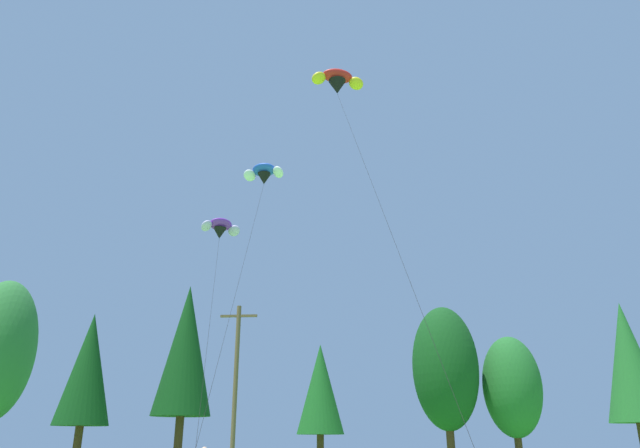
{
  "coord_description": "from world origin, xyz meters",
  "views": [
    {
      "loc": [
        -0.07,
        4.46,
        1.85
      ],
      "look_at": [
        -1.59,
        25.26,
        9.62
      ],
      "focal_mm": 32.84,
      "sensor_mm": 36.0,
      "label": 1
    }
  ],
  "objects": [
    {
      "name": "parafoil_kite_high_blue_white",
      "position": [
        -6.8,
        41.76,
        19.7
      ],
      "size": [
        3.18,
        17.13,
        18.9
      ],
      "color": "blue"
    },
    {
      "name": "utility_pole",
      "position": [
        -7.39,
        38.44,
        4.99
      ],
      "size": [
        2.2,
        0.26,
        9.45
      ],
      "color": "brown",
      "rests_on": "ground_plane"
    },
    {
      "name": "treeline_tree_e",
      "position": [
        -3.44,
        51.01,
        5.69
      ],
      "size": [
        3.6,
        3.6,
        9.09
      ],
      "color": "#472D19",
      "rests_on": "ground_plane"
    },
    {
      "name": "treeline_tree_g",
      "position": [
        11.21,
        51.57,
        5.8
      ],
      "size": [
        4.39,
        4.39,
        9.58
      ],
      "color": "#472D19",
      "rests_on": "ground_plane"
    },
    {
      "name": "treeline_tree_h",
      "position": [
        20.15,
        51.42,
        7.6
      ],
      "size": [
        4.27,
        4.27,
        12.14
      ],
      "color": "#472D19",
      "rests_on": "ground_plane"
    },
    {
      "name": "parafoil_kite_far_purple",
      "position": [
        -10.68,
        45.53,
        17.05
      ],
      "size": [
        6.34,
        21.43,
        16.29
      ],
      "color": "purple"
    },
    {
      "name": "parafoil_kite_mid_red_yellow",
      "position": [
        -1.34,
        37.97,
        24.58
      ],
      "size": [
        5.93,
        18.04,
        23.92
      ],
      "color": "red"
    },
    {
      "name": "treeline_tree_c",
      "position": [
        -21.27,
        49.04,
        7.13
      ],
      "size": [
        4.11,
        4.11,
        11.39
      ],
      "color": "#472D19",
      "rests_on": "ground_plane"
    },
    {
      "name": "treeline_tree_d",
      "position": [
        -14.77,
        52.54,
        9.05
      ],
      "size": [
        4.78,
        4.78,
        14.44
      ],
      "color": "#472D19",
      "rests_on": "ground_plane"
    },
    {
      "name": "treeline_tree_f",
      "position": [
        6.18,
        50.84,
        7.17
      ],
      "size": [
        5.0,
        5.0,
        11.84
      ],
      "color": "#472D19",
      "rests_on": "ground_plane"
    }
  ]
}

